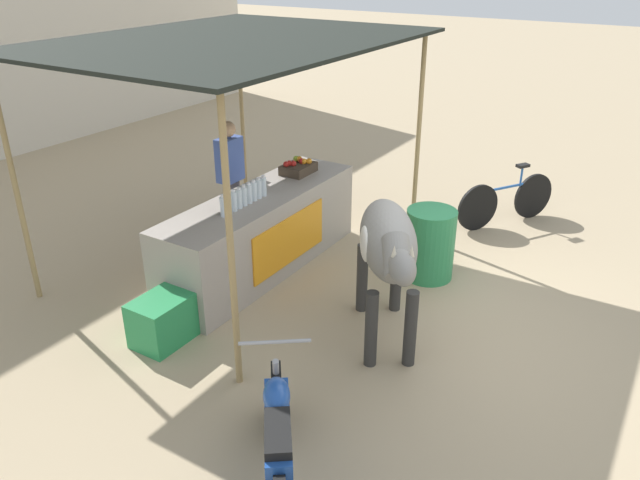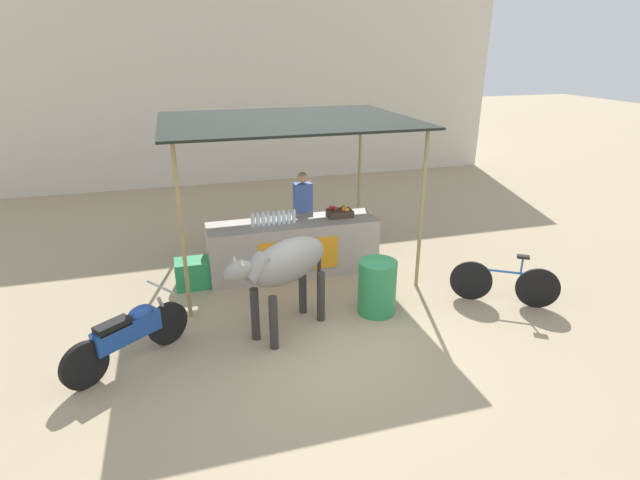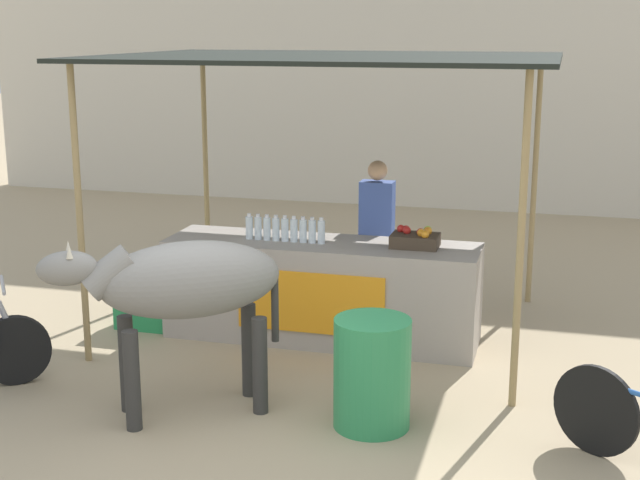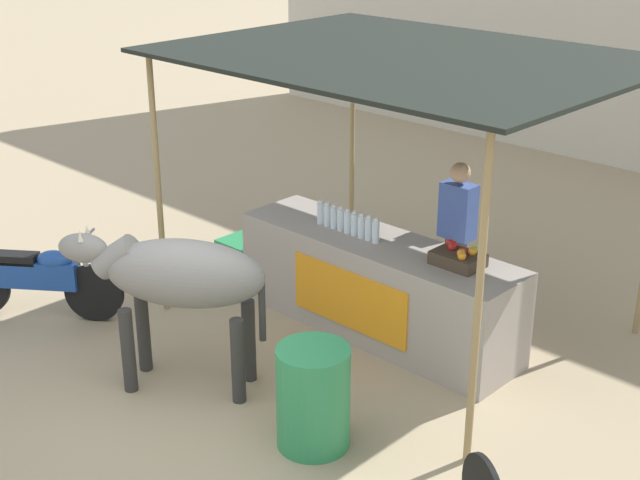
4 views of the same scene
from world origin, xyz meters
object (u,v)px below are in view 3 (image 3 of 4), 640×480
object	(u,v)px
stall_counter	(322,291)
cooler_box	(150,303)
water_barrel	(372,373)
cow	(182,286)
fruit_crate	(415,239)
vendor_behind_counter	(377,238)

from	to	relation	value
stall_counter	cooler_box	world-z (taller)	stall_counter
water_barrel	cow	bearing A→B (deg)	-174.44
stall_counter	fruit_crate	size ratio (longest dim) A/B	6.82
vendor_behind_counter	cow	world-z (taller)	vendor_behind_counter
water_barrel	fruit_crate	bearing A→B (deg)	89.68
cooler_box	cow	size ratio (longest dim) A/B	0.35
cow	fruit_crate	bearing A→B (deg)	53.62
stall_counter	cooler_box	xyz separation A→B (m)	(-1.77, -0.10, -0.24)
cooler_box	cow	bearing A→B (deg)	-57.04
water_barrel	cow	size ratio (longest dim) A/B	0.49
fruit_crate	cow	size ratio (longest dim) A/B	0.26
fruit_crate	cooler_box	xyz separation A→B (m)	(-2.66, -0.15, -0.79)
water_barrel	cooler_box	bearing A→B (deg)	147.36
fruit_crate	vendor_behind_counter	size ratio (longest dim) A/B	0.27
stall_counter	fruit_crate	bearing A→B (deg)	3.63
cow	cooler_box	bearing A→B (deg)	122.96
vendor_behind_counter	stall_counter	bearing A→B (deg)	-116.71
fruit_crate	water_barrel	xyz separation A→B (m)	(-0.01, -1.85, -0.61)
vendor_behind_counter	cow	size ratio (longest dim) A/B	0.96
cooler_box	water_barrel	distance (m)	3.16
stall_counter	fruit_crate	world-z (taller)	fruit_crate
fruit_crate	stall_counter	bearing A→B (deg)	-176.37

